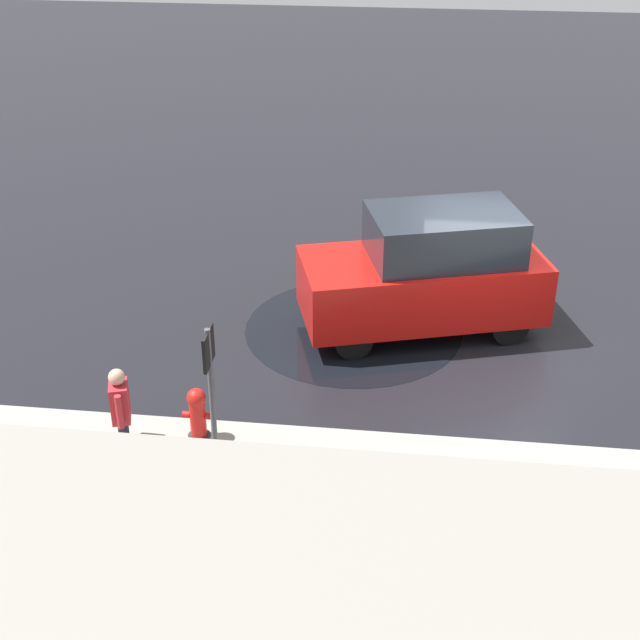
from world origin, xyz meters
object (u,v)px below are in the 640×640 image
pedestrian (120,404)px  sign_post (211,390)px  moving_hatchback (428,272)px  fire_hydrant (198,414)px

pedestrian → sign_post: sign_post is taller
moving_hatchback → pedestrian: (3.98, 3.75, -0.34)m
moving_hatchback → sign_post: (2.51, 4.58, 0.55)m
fire_hydrant → sign_post: bearing=114.9°
moving_hatchback → fire_hydrant: (3.03, 3.47, -0.63)m
fire_hydrant → pedestrian: bearing=16.5°
pedestrian → sign_post: 1.92m
moving_hatchback → sign_post: 5.25m
moving_hatchback → fire_hydrant: 4.64m
sign_post → fire_hydrant: bearing=-65.1°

